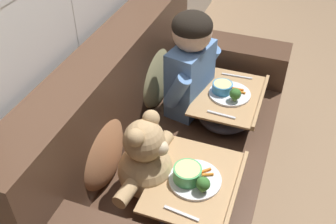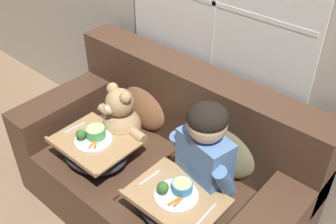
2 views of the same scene
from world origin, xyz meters
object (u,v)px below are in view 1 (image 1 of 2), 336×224
child_figure (191,59)px  lap_tray_teddy (194,191)px  throw_pillow_behind_child (152,70)px  couch (163,152)px  throw_pillow_behind_teddy (98,145)px  teddy_bear (146,163)px  lap_tray_child (228,104)px

child_figure → lap_tray_teddy: bearing=-160.7°
throw_pillow_behind_child → lap_tray_teddy: 0.77m
couch → throw_pillow_behind_teddy: bearing=149.8°
couch → child_figure: child_figure is taller
couch → throw_pillow_behind_child: couch is taller
throw_pillow_behind_teddy → lap_tray_teddy: throw_pillow_behind_teddy is taller
couch → throw_pillow_behind_teddy: 0.45m
teddy_bear → lap_tray_teddy: (-0.00, -0.21, -0.09)m
couch → throw_pillow_behind_teddy: couch is taller
throw_pillow_behind_child → child_figure: (-0.00, -0.22, 0.12)m
teddy_bear → lap_tray_child: bearing=-18.9°
lap_tray_child → teddy_bear: bearing=161.1°
throw_pillow_behind_child → teddy_bear: bearing=-160.2°
throw_pillow_behind_child → lap_tray_child: size_ratio=0.93×
throw_pillow_behind_child → lap_tray_teddy: (-0.63, -0.44, -0.12)m
teddy_bear → lap_tray_teddy: size_ratio=0.96×
throw_pillow_behind_child → throw_pillow_behind_teddy: 0.62m
throw_pillow_behind_child → teddy_bear: size_ratio=0.99×
couch → teddy_bear: 0.40m
throw_pillow_behind_teddy → teddy_bear: size_ratio=0.94×
child_figure → teddy_bear: (-0.62, -0.00, -0.14)m
couch → teddy_bear: size_ratio=3.90×
lap_tray_child → throw_pillow_behind_teddy: bearing=144.8°
couch → lap_tray_teddy: bearing=-140.5°
throw_pillow_behind_teddy → couch: bearing=-30.2°
child_figure → teddy_bear: child_figure is taller
throw_pillow_behind_child → throw_pillow_behind_teddy: bearing=180.0°
lap_tray_child → lap_tray_teddy: 0.62m
couch → teddy_bear: couch is taller
couch → child_figure: 0.50m
throw_pillow_behind_child → lap_tray_child: (-0.00, -0.44, -0.12)m
child_figure → throw_pillow_behind_teddy: bearing=160.5°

